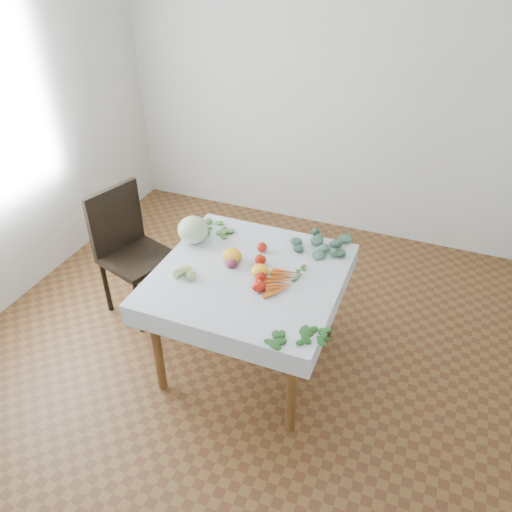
{
  "coord_description": "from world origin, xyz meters",
  "views": [
    {
      "loc": [
        0.96,
        -2.27,
        2.59
      ],
      "look_at": [
        0.01,
        0.1,
        0.82
      ],
      "focal_mm": 35.0,
      "sensor_mm": 36.0,
      "label": 1
    }
  ],
  "objects_px": {
    "heirloom_back": "(232,255)",
    "carrot_bunch": "(281,282)",
    "chair": "(128,244)",
    "cabbage": "(193,230)",
    "table": "(249,286)"
  },
  "relations": [
    {
      "from": "table",
      "to": "carrot_bunch",
      "type": "relative_size",
      "value": 3.13
    },
    {
      "from": "carrot_bunch",
      "to": "chair",
      "type": "bearing_deg",
      "value": 168.4
    },
    {
      "from": "cabbage",
      "to": "chair",
      "type": "bearing_deg",
      "value": 175.45
    },
    {
      "from": "chair",
      "to": "heirloom_back",
      "type": "relative_size",
      "value": 7.87
    },
    {
      "from": "table",
      "to": "carrot_bunch",
      "type": "height_order",
      "value": "carrot_bunch"
    },
    {
      "from": "table",
      "to": "heirloom_back",
      "type": "height_order",
      "value": "heirloom_back"
    },
    {
      "from": "chair",
      "to": "carrot_bunch",
      "type": "height_order",
      "value": "chair"
    },
    {
      "from": "heirloom_back",
      "to": "carrot_bunch",
      "type": "relative_size",
      "value": 0.39
    },
    {
      "from": "cabbage",
      "to": "carrot_bunch",
      "type": "relative_size",
      "value": 0.64
    },
    {
      "from": "cabbage",
      "to": "carrot_bunch",
      "type": "bearing_deg",
      "value": -17.3
    },
    {
      "from": "chair",
      "to": "carrot_bunch",
      "type": "distance_m",
      "value": 1.33
    },
    {
      "from": "cabbage",
      "to": "table",
      "type": "bearing_deg",
      "value": -21.25
    },
    {
      "from": "chair",
      "to": "heirloom_back",
      "type": "distance_m",
      "value": 0.96
    },
    {
      "from": "heirloom_back",
      "to": "table",
      "type": "bearing_deg",
      "value": -25.88
    },
    {
      "from": "chair",
      "to": "heirloom_back",
      "type": "xyz_separation_m",
      "value": [
        0.92,
        -0.16,
        0.24
      ]
    }
  ]
}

